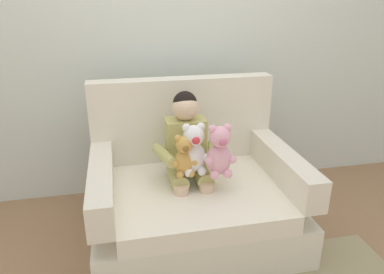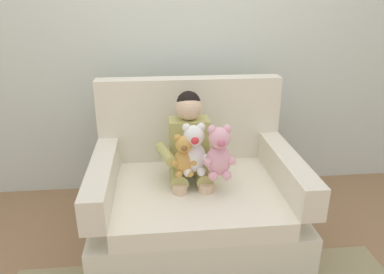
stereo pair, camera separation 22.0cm
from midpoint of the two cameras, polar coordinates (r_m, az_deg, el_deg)
The scene contains 7 objects.
ground_plane at distance 2.62m, azimuth 3.05°, elevation -15.17°, with size 8.00×8.00×0.00m, color #936D4C.
back_wall at distance 2.91m, azimuth 1.04°, elevation 16.32°, with size 6.00×0.10×2.60m, color silver.
armchair at distance 2.50m, azimuth 2.98°, elevation -8.82°, with size 1.31×1.01×1.01m.
seated_child at distance 2.38m, azimuth 2.30°, elevation -1.94°, with size 0.45×0.39×0.82m.
plush_honey at distance 2.22m, azimuth 1.54°, elevation -3.06°, with size 0.16×0.13×0.27m.
plush_pink at distance 2.21m, azimuth 7.11°, elevation -2.58°, with size 0.20×0.16×0.33m.
plush_white at distance 2.24m, azimuth 3.09°, elevation -2.14°, with size 0.19×0.16×0.33m.
Camera 2 is at (-0.24, -2.09, 1.56)m, focal length 34.14 mm.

